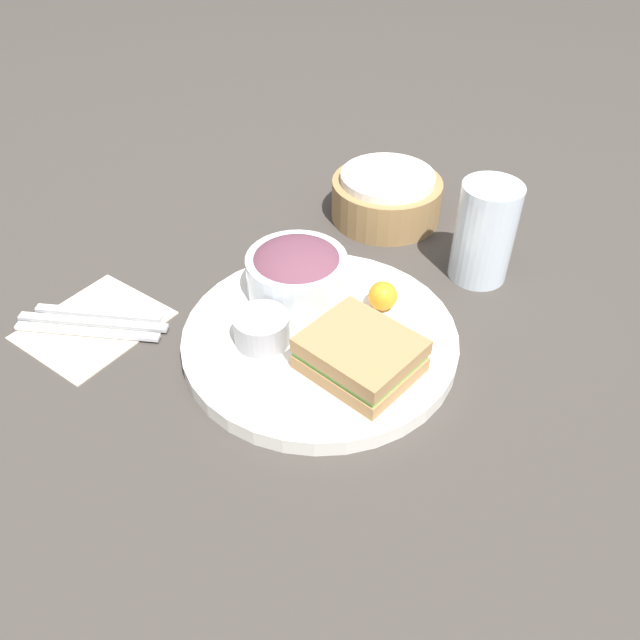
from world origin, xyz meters
name	(u,v)px	position (x,y,z in m)	size (l,w,h in m)	color
ground_plane	(320,345)	(0.00, 0.00, 0.00)	(4.00, 4.00, 0.00)	#3D3833
plate	(320,339)	(0.00, 0.00, 0.01)	(0.33, 0.33, 0.02)	white
sandwich	(360,355)	(0.07, -0.02, 0.04)	(0.13, 0.12, 0.04)	#A37A4C
salad_bowl	(297,271)	(-0.07, 0.05, 0.06)	(0.13, 0.13, 0.07)	white
dressing_cup	(262,329)	(-0.05, -0.05, 0.04)	(0.07, 0.07, 0.04)	#99999E
orange_wedge	(383,296)	(0.04, 0.08, 0.04)	(0.04, 0.04, 0.04)	orange
drink_glass	(485,232)	(0.09, 0.25, 0.07)	(0.08, 0.08, 0.14)	silver
bread_basket	(386,197)	(-0.09, 0.30, 0.04)	(0.17, 0.17, 0.08)	#997547
napkin	(94,325)	(-0.25, -0.14, 0.00)	(0.14, 0.16, 0.00)	beige
fork	(87,331)	(-0.25, -0.15, 0.01)	(0.19, 0.01, 0.01)	silver
knife	(93,322)	(-0.25, -0.14, 0.01)	(0.19, 0.01, 0.01)	silver
spoon	(99,313)	(-0.26, -0.12, 0.01)	(0.17, 0.01, 0.01)	silver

